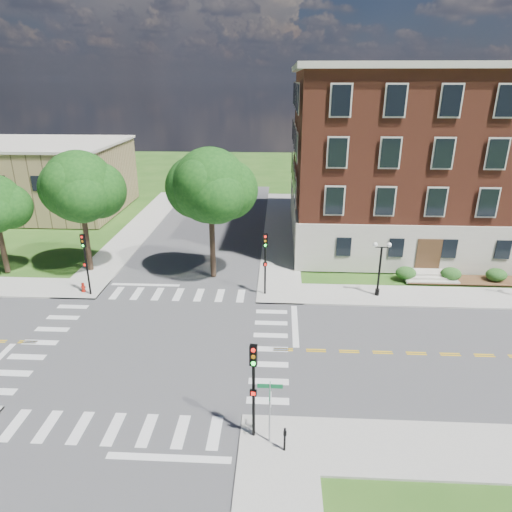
{
  "coord_description": "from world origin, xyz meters",
  "views": [
    {
      "loc": [
        7.61,
        -23.87,
        15.41
      ],
      "look_at": [
        5.95,
        7.46,
        3.2
      ],
      "focal_mm": 32.0,
      "sensor_mm": 36.0,
      "label": 1
    }
  ],
  "objects_px": {
    "traffic_signal_nw": "(85,257)",
    "push_button_post": "(285,438)",
    "twin_lamp_west": "(380,266)",
    "traffic_signal_se": "(253,380)",
    "traffic_signal_ne": "(265,256)",
    "fire_hydrant": "(83,287)",
    "street_sign_pole": "(270,402)"
  },
  "relations": [
    {
      "from": "traffic_signal_ne",
      "to": "street_sign_pole",
      "type": "distance_m",
      "value": 15.21
    },
    {
      "from": "traffic_signal_ne",
      "to": "traffic_signal_nw",
      "type": "xyz_separation_m",
      "value": [
        -13.26,
        -0.79,
        0.0
      ]
    },
    {
      "from": "traffic_signal_se",
      "to": "twin_lamp_west",
      "type": "height_order",
      "value": "traffic_signal_se"
    },
    {
      "from": "twin_lamp_west",
      "to": "fire_hydrant",
      "type": "xyz_separation_m",
      "value": [
        -22.46,
        -0.59,
        -2.06
      ]
    },
    {
      "from": "street_sign_pole",
      "to": "traffic_signal_se",
      "type": "bearing_deg",
      "value": 155.94
    },
    {
      "from": "traffic_signal_nw",
      "to": "push_button_post",
      "type": "xyz_separation_m",
      "value": [
        14.66,
        -14.91,
        -2.39
      ]
    },
    {
      "from": "push_button_post",
      "to": "fire_hydrant",
      "type": "relative_size",
      "value": 1.6
    },
    {
      "from": "traffic_signal_se",
      "to": "street_sign_pole",
      "type": "relative_size",
      "value": 1.55
    },
    {
      "from": "push_button_post",
      "to": "traffic_signal_nw",
      "type": "bearing_deg",
      "value": 134.53
    },
    {
      "from": "traffic_signal_nw",
      "to": "street_sign_pole",
      "type": "relative_size",
      "value": 1.55
    },
    {
      "from": "fire_hydrant",
      "to": "traffic_signal_ne",
      "type": "bearing_deg",
      "value": 1.52
    },
    {
      "from": "traffic_signal_ne",
      "to": "twin_lamp_west",
      "type": "height_order",
      "value": "traffic_signal_ne"
    },
    {
      "from": "traffic_signal_nw",
      "to": "fire_hydrant",
      "type": "relative_size",
      "value": 6.4
    },
    {
      "from": "traffic_signal_se",
      "to": "traffic_signal_nw",
      "type": "distance_m",
      "value": 19.32
    },
    {
      "from": "traffic_signal_ne",
      "to": "push_button_post",
      "type": "distance_m",
      "value": 15.94
    },
    {
      "from": "traffic_signal_nw",
      "to": "twin_lamp_west",
      "type": "xyz_separation_m",
      "value": [
        21.75,
        1.01,
        -0.66
      ]
    },
    {
      "from": "traffic_signal_nw",
      "to": "twin_lamp_west",
      "type": "bearing_deg",
      "value": 2.66
    },
    {
      "from": "twin_lamp_west",
      "to": "street_sign_pole",
      "type": "xyz_separation_m",
      "value": [
        -7.76,
        -15.39,
        -0.21
      ]
    },
    {
      "from": "traffic_signal_ne",
      "to": "fire_hydrant",
      "type": "distance_m",
      "value": 14.23
    },
    {
      "from": "twin_lamp_west",
      "to": "street_sign_pole",
      "type": "distance_m",
      "value": 17.24
    },
    {
      "from": "street_sign_pole",
      "to": "fire_hydrant",
      "type": "relative_size",
      "value": 4.13
    },
    {
      "from": "traffic_signal_ne",
      "to": "traffic_signal_nw",
      "type": "bearing_deg",
      "value": -176.6
    },
    {
      "from": "twin_lamp_west",
      "to": "street_sign_pole",
      "type": "bearing_deg",
      "value": -116.76
    },
    {
      "from": "twin_lamp_west",
      "to": "street_sign_pole",
      "type": "relative_size",
      "value": 1.36
    },
    {
      "from": "twin_lamp_west",
      "to": "traffic_signal_nw",
      "type": "bearing_deg",
      "value": -177.34
    },
    {
      "from": "twin_lamp_west",
      "to": "fire_hydrant",
      "type": "bearing_deg",
      "value": -178.48
    },
    {
      "from": "traffic_signal_ne",
      "to": "push_button_post",
      "type": "relative_size",
      "value": 4.0
    },
    {
      "from": "push_button_post",
      "to": "twin_lamp_west",
      "type": "bearing_deg",
      "value": 65.99
    },
    {
      "from": "traffic_signal_se",
      "to": "push_button_post",
      "type": "bearing_deg",
      "value": -31.2
    },
    {
      "from": "traffic_signal_ne",
      "to": "push_button_post",
      "type": "bearing_deg",
      "value": -84.88
    },
    {
      "from": "traffic_signal_nw",
      "to": "push_button_post",
      "type": "distance_m",
      "value": 21.05
    },
    {
      "from": "traffic_signal_se",
      "to": "traffic_signal_ne",
      "type": "relative_size",
      "value": 1.0
    }
  ]
}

